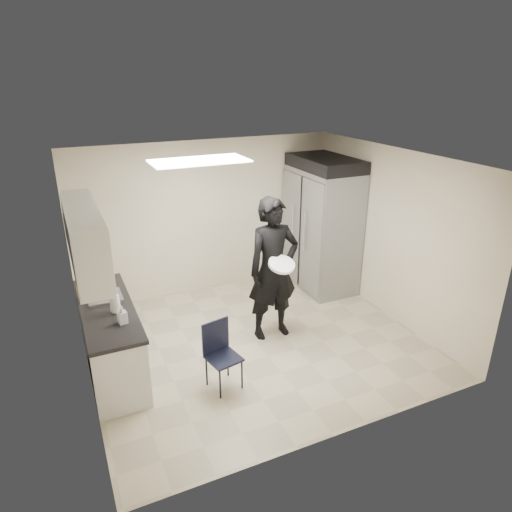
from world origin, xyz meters
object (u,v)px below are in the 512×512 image
commercial_fridge (322,230)px  folding_chair (224,358)px  lower_counter (111,340)px  man_tuxedo (273,269)px

commercial_fridge → folding_chair: 3.35m
lower_counter → folding_chair: size_ratio=2.30×
lower_counter → man_tuxedo: size_ratio=0.92×
commercial_fridge → man_tuxedo: bearing=-142.7°
folding_chair → man_tuxedo: man_tuxedo is taller
lower_counter → commercial_fridge: (3.78, 1.07, 0.62)m
lower_counter → commercial_fridge: bearing=15.9°
lower_counter → commercial_fridge: 3.98m
commercial_fridge → folding_chair: bearing=-142.2°
lower_counter → man_tuxedo: 2.35m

